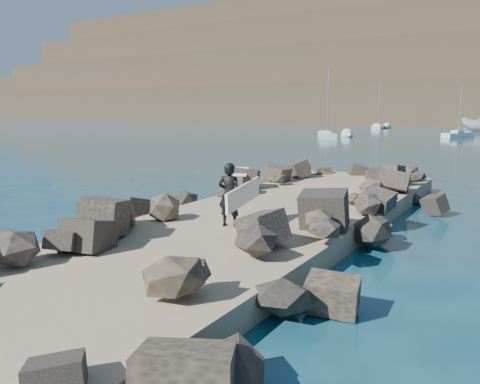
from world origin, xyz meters
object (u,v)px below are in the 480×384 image
at_px(surfboard_resting, 239,180).
at_px(sailboat_b, 458,135).
at_px(boat_imported, 479,125).
at_px(surfer_with_board, 231,195).

distance_m(surfboard_resting, sailboat_b, 52.10).
bearing_deg(surfboard_resting, boat_imported, 62.81).
xyz_separation_m(surfboard_resting, surfer_with_board, (2.84, -4.87, 0.46)).
height_order(boat_imported, surfer_with_board, boat_imported).
xyz_separation_m(boat_imported, surfer_with_board, (1.03, -72.56, 0.24)).
bearing_deg(surfboard_resting, surfer_with_board, -85.43).
bearing_deg(boat_imported, surfer_with_board, -142.47).
bearing_deg(sailboat_b, surfboard_resting, -91.07).
distance_m(surfer_with_board, sailboat_b, 56.99).
relative_size(boat_imported, sailboat_b, 0.92).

